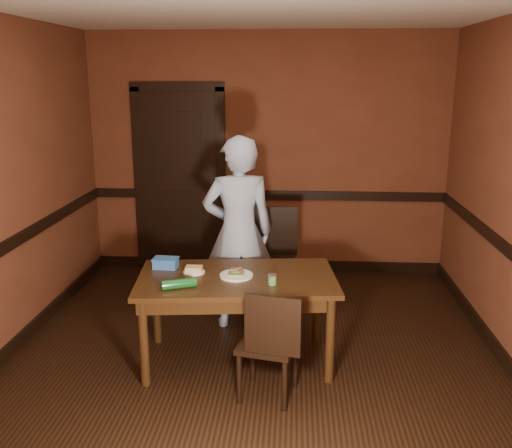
# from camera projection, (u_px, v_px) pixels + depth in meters

# --- Properties ---
(floor) EXTENTS (4.00, 4.50, 0.01)m
(floor) POSITION_uv_depth(u_px,v_px,m) (253.00, 361.00, 4.58)
(floor) COLOR black
(floor) RESTS_ON ground
(ceiling) EXTENTS (4.00, 4.50, 0.01)m
(ceiling) POSITION_uv_depth(u_px,v_px,m) (253.00, 4.00, 3.89)
(ceiling) COLOR beige
(ceiling) RESTS_ON ground
(wall_back) EXTENTS (4.00, 0.02, 2.70)m
(wall_back) POSITION_uv_depth(u_px,v_px,m) (267.00, 155.00, 6.40)
(wall_back) COLOR brown
(wall_back) RESTS_ON ground
(wall_front) EXTENTS (4.00, 0.02, 2.70)m
(wall_front) POSITION_uv_depth(u_px,v_px,m) (207.00, 326.00, 2.06)
(wall_front) COLOR brown
(wall_front) RESTS_ON ground
(dado_back) EXTENTS (4.00, 0.03, 0.10)m
(dado_back) POSITION_uv_depth(u_px,v_px,m) (267.00, 195.00, 6.50)
(dado_back) COLOR black
(dado_back) RESTS_ON ground
(dado_left) EXTENTS (0.03, 4.50, 0.10)m
(dado_left) POSITION_uv_depth(u_px,v_px,m) (1.00, 249.00, 4.48)
(dado_left) COLOR black
(dado_left) RESTS_ON ground
(baseboard_back) EXTENTS (4.00, 0.03, 0.12)m
(baseboard_back) POSITION_uv_depth(u_px,v_px,m) (267.00, 265.00, 6.72)
(baseboard_back) COLOR black
(baseboard_back) RESTS_ON ground
(baseboard_left) EXTENTS (0.03, 4.50, 0.12)m
(baseboard_left) POSITION_uv_depth(u_px,v_px,m) (13.00, 347.00, 4.69)
(baseboard_left) COLOR black
(baseboard_left) RESTS_ON ground
(baseboard_right) EXTENTS (0.03, 4.50, 0.12)m
(baseboard_right) POSITION_uv_depth(u_px,v_px,m) (507.00, 363.00, 4.43)
(baseboard_right) COLOR black
(baseboard_right) RESTS_ON ground
(door) EXTENTS (1.05, 0.07, 2.20)m
(door) POSITION_uv_depth(u_px,v_px,m) (180.00, 178.00, 6.50)
(door) COLOR black
(door) RESTS_ON ground
(dining_table) EXTENTS (1.61, 1.01, 0.72)m
(dining_table) POSITION_uv_depth(u_px,v_px,m) (237.00, 319.00, 4.51)
(dining_table) COLOR #331E0C
(dining_table) RESTS_ON floor
(chair_far) EXTENTS (0.48, 0.48, 0.98)m
(chair_far) POSITION_uv_depth(u_px,v_px,m) (272.00, 261.00, 5.49)
(chair_far) COLOR black
(chair_far) RESTS_ON floor
(chair_near) EXTENTS (0.46, 0.46, 0.83)m
(chair_near) POSITION_uv_depth(u_px,v_px,m) (268.00, 342.00, 4.00)
(chair_near) COLOR black
(chair_near) RESTS_ON floor
(person) EXTENTS (0.71, 0.54, 1.73)m
(person) POSITION_uv_depth(u_px,v_px,m) (238.00, 233.00, 5.07)
(person) COLOR #A6BDD9
(person) RESTS_ON floor
(sandwich_plate) EXTENTS (0.26, 0.26, 0.06)m
(sandwich_plate) POSITION_uv_depth(u_px,v_px,m) (236.00, 274.00, 4.41)
(sandwich_plate) COLOR white
(sandwich_plate) RESTS_ON dining_table
(sauce_jar) EXTENTS (0.07, 0.07, 0.08)m
(sauce_jar) POSITION_uv_depth(u_px,v_px,m) (272.00, 279.00, 4.24)
(sauce_jar) COLOR #558B45
(sauce_jar) RESTS_ON dining_table
(cheese_saucer) EXTENTS (0.17, 0.17, 0.05)m
(cheese_saucer) POSITION_uv_depth(u_px,v_px,m) (194.00, 270.00, 4.49)
(cheese_saucer) COLOR white
(cheese_saucer) RESTS_ON dining_table
(food_tub) EXTENTS (0.21, 0.15, 0.08)m
(food_tub) POSITION_uv_depth(u_px,v_px,m) (166.00, 263.00, 4.60)
(food_tub) COLOR #3874C6
(food_tub) RESTS_ON dining_table
(wrapped_veg) EXTENTS (0.26, 0.16, 0.07)m
(wrapped_veg) POSITION_uv_depth(u_px,v_px,m) (179.00, 284.00, 4.16)
(wrapped_veg) COLOR #13521C
(wrapped_veg) RESTS_ON dining_table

